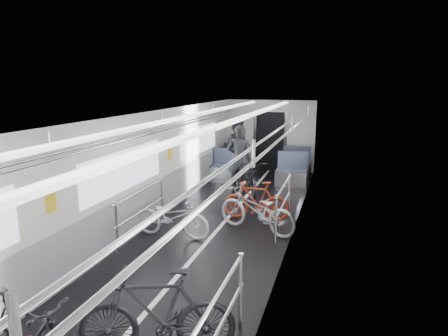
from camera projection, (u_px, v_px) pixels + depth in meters
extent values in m
cube|color=black|center=(201.00, 249.00, 7.29)|extent=(3.00, 14.00, 0.01)
cube|color=white|center=(199.00, 118.00, 6.78)|extent=(3.00, 14.00, 0.02)
cube|color=silver|center=(124.00, 180.00, 7.45)|extent=(0.02, 14.00, 2.40)
cube|color=silver|center=(285.00, 193.00, 6.61)|extent=(0.02, 14.00, 2.40)
cube|color=silver|center=(270.00, 136.00, 13.58)|extent=(3.00, 0.02, 2.40)
cube|color=white|center=(201.00, 249.00, 7.28)|extent=(0.08, 13.80, 0.01)
cube|color=gray|center=(128.00, 218.00, 7.60)|extent=(0.01, 13.90, 0.90)
cube|color=gray|center=(282.00, 235.00, 6.78)|extent=(0.01, 13.90, 0.90)
cube|color=white|center=(125.00, 170.00, 7.40)|extent=(0.01, 10.80, 0.75)
cube|color=white|center=(283.00, 181.00, 6.58)|extent=(0.01, 10.80, 0.75)
cube|color=white|center=(169.00, 120.00, 6.94)|extent=(0.14, 13.40, 0.05)
cube|color=white|center=(230.00, 122.00, 6.64)|extent=(0.14, 13.40, 0.05)
cube|color=black|center=(270.00, 142.00, 13.57)|extent=(0.95, 0.10, 2.00)
imported|color=silver|center=(172.00, 217.00, 7.81)|extent=(1.57, 0.58, 0.82)
imported|color=black|center=(157.00, 314.00, 4.36)|extent=(1.81, 1.05, 1.05)
imported|color=#AEAFB3|center=(257.00, 210.00, 8.06)|extent=(1.86, 1.17, 0.92)
imported|color=#A22C13|center=(256.00, 201.00, 8.78)|extent=(1.48, 0.47, 0.88)
imported|color=black|center=(252.00, 177.00, 10.72)|extent=(1.21, 1.98, 0.98)
imported|color=black|center=(239.00, 159.00, 10.82)|extent=(0.71, 0.49, 1.87)
imported|color=#302D34|center=(237.00, 148.00, 12.91)|extent=(0.99, 0.83, 1.82)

